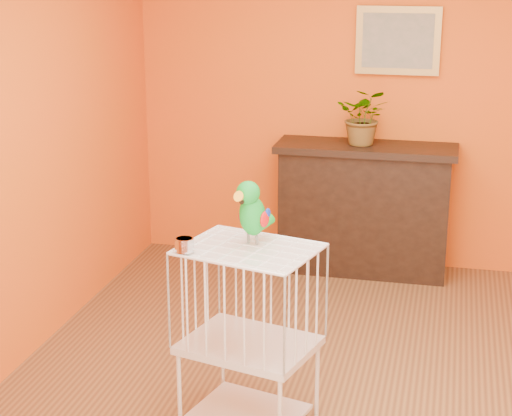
# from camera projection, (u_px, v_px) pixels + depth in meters

# --- Properties ---
(ground) EXTENTS (4.50, 4.50, 0.00)m
(ground) POSITION_uv_depth(u_px,v_px,m) (353.00, 399.00, 4.73)
(ground) COLOR brown
(ground) RESTS_ON ground
(room_shell) EXTENTS (4.50, 4.50, 4.50)m
(room_shell) POSITION_uv_depth(u_px,v_px,m) (364.00, 117.00, 4.28)
(room_shell) COLOR #E55615
(room_shell) RESTS_ON ground
(console_cabinet) EXTENTS (1.34, 0.48, 1.00)m
(console_cabinet) POSITION_uv_depth(u_px,v_px,m) (364.00, 209.00, 6.51)
(console_cabinet) COLOR black
(console_cabinet) RESTS_ON ground
(potted_plant) EXTENTS (0.41, 0.45, 0.33)m
(potted_plant) POSITION_uv_depth(u_px,v_px,m) (364.00, 123.00, 6.32)
(potted_plant) COLOR #26722D
(potted_plant) RESTS_ON console_cabinet
(framed_picture) EXTENTS (0.62, 0.04, 0.50)m
(framed_picture) POSITION_uv_depth(u_px,v_px,m) (398.00, 41.00, 6.30)
(framed_picture) COLOR olive
(framed_picture) RESTS_ON room_shell
(birdcage) EXTENTS (0.74, 0.63, 0.98)m
(birdcage) POSITION_uv_depth(u_px,v_px,m) (249.00, 336.00, 4.33)
(birdcage) COLOR silver
(birdcage) RESTS_ON ground
(feed_cup) EXTENTS (0.09, 0.09, 0.07)m
(feed_cup) POSITION_uv_depth(u_px,v_px,m) (184.00, 245.00, 4.13)
(feed_cup) COLOR silver
(feed_cup) RESTS_ON birdcage
(parrot) EXTENTS (0.19, 0.30, 0.33)m
(parrot) POSITION_uv_depth(u_px,v_px,m) (252.00, 211.00, 4.22)
(parrot) COLOR #59544C
(parrot) RESTS_ON birdcage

